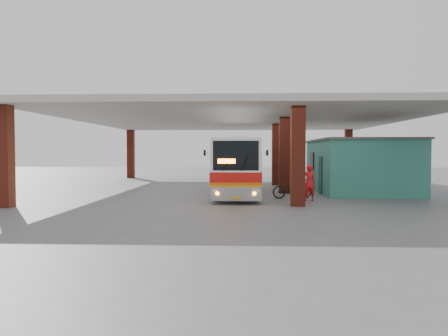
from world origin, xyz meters
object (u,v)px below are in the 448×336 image
at_px(pedestrian, 309,183).
at_px(red_chair, 311,183).
at_px(coach_bus, 237,165).
at_px(motorcycle, 292,189).

bearing_deg(pedestrian, red_chair, -109.13).
height_order(coach_bus, motorcycle, coach_bus).
bearing_deg(motorcycle, pedestrian, -145.54).
relative_size(motorcycle, pedestrian, 1.10).
relative_size(coach_bus, pedestrian, 6.29).
bearing_deg(red_chair, motorcycle, -85.89).
distance_m(coach_bus, red_chair, 5.84).
xyz_separation_m(motorcycle, red_chair, (1.88, 5.83, -0.13)).
relative_size(coach_bus, motorcycle, 5.70).
bearing_deg(pedestrian, coach_bus, -54.64).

